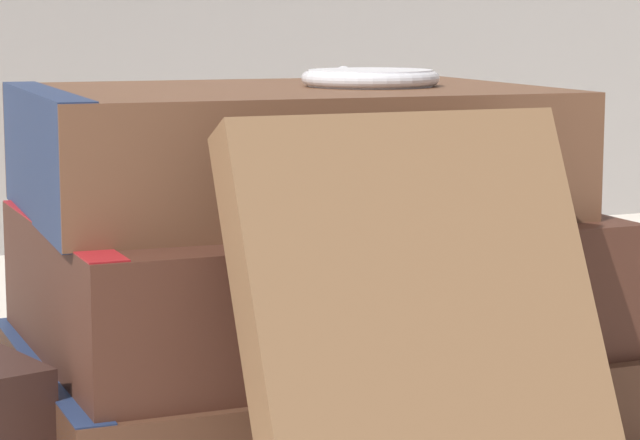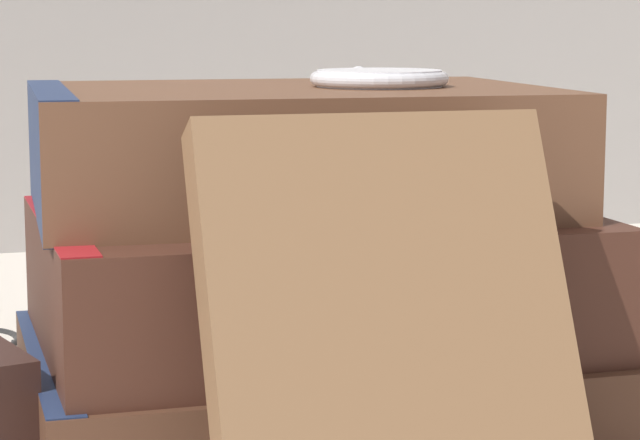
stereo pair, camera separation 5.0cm
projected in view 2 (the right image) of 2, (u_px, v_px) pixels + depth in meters
The scene contains 6 objects.
book_flat_bottom at pixel (311, 382), 0.48m from camera, with size 0.21×0.15×0.03m.
book_flat_middle at pixel (296, 277), 0.47m from camera, with size 0.19×0.14×0.05m.
book_flat_top at pixel (277, 148), 0.48m from camera, with size 0.19×0.14×0.04m.
book_leaning_front at pixel (392, 346), 0.37m from camera, with size 0.10×0.07×0.12m.
pocket_watch at pixel (379, 78), 0.48m from camera, with size 0.05×0.05×0.01m.
reading_glasses at pixel (33, 340), 0.60m from camera, with size 0.12×0.09×0.00m.
Camera 2 is at (-0.11, -0.41, 0.15)m, focal length 75.00 mm.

